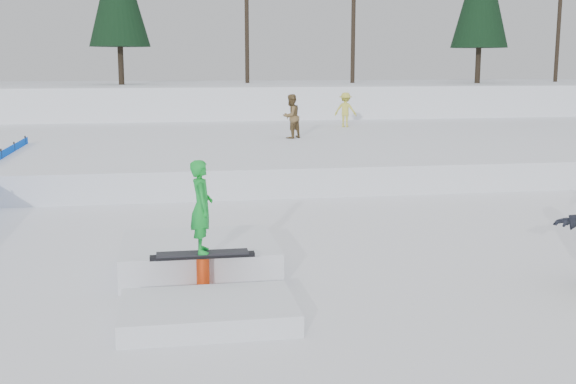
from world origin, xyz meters
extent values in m
plane|color=white|center=(0.00, 0.00, 0.00)|extent=(120.00, 120.00, 0.00)
cube|color=white|center=(0.00, 30.00, 1.20)|extent=(60.00, 14.00, 2.40)
cube|color=white|center=(0.00, 16.00, 0.40)|extent=(50.00, 18.00, 0.80)
cylinder|color=black|center=(-6.50, 10.40, 0.55)|extent=(0.05, 0.05, 1.10)
cylinder|color=black|center=(-6.50, 12.30, 0.55)|extent=(0.05, 0.05, 1.10)
cylinder|color=black|center=(-6.50, 14.20, 0.55)|extent=(0.05, 0.05, 1.10)
cylinder|color=black|center=(-4.00, 28.50, 3.40)|extent=(0.30, 0.30, 2.00)
cylinder|color=black|center=(9.00, 29.50, 6.40)|extent=(0.24, 0.24, 8.00)
cylinder|color=black|center=(16.00, 28.00, 3.40)|extent=(0.30, 0.30, 2.00)
imported|color=brown|center=(2.80, 14.73, 1.61)|extent=(1.00, 0.97, 1.62)
imported|color=#CFCC46|center=(5.95, 19.03, 1.54)|extent=(1.11, 0.92, 1.49)
cube|color=white|center=(-1.29, 0.62, 0.27)|extent=(2.60, 2.20, 0.54)
cube|color=white|center=(-1.29, -1.88, 0.15)|extent=(2.40, 1.60, 0.30)
cylinder|color=#E34616|center=(-1.29, -0.68, 0.03)|extent=(0.44, 0.44, 0.06)
cylinder|color=#E34616|center=(-1.29, -0.68, 0.30)|extent=(0.20, 0.20, 0.60)
cube|color=black|center=(-1.29, -0.68, 0.63)|extent=(1.60, 0.16, 0.06)
cube|color=black|center=(-1.29, -0.68, 0.68)|extent=(1.40, 0.28, 0.03)
imported|color=green|center=(-1.29, -0.68, 1.40)|extent=(0.34, 0.52, 1.42)
camera|label=1|loc=(-1.81, -11.45, 3.55)|focal=45.00mm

